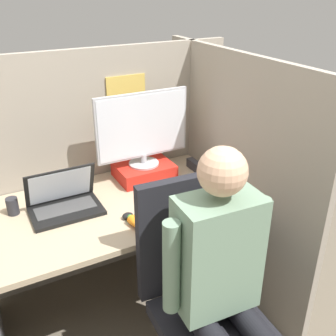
{
  "coord_description": "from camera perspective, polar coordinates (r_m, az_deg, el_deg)",
  "views": [
    {
      "loc": [
        -0.59,
        -1.37,
        1.83
      ],
      "look_at": [
        0.24,
        0.19,
        0.97
      ],
      "focal_mm": 42.0,
      "sensor_mm": 36.0,
      "label": 1
    }
  ],
  "objects": [
    {
      "name": "pen_cup",
      "position": [
        2.19,
        -21.64,
        -5.17
      ],
      "size": [
        0.06,
        0.06,
        0.09
      ],
      "color": "#28282D",
      "rests_on": "desk"
    },
    {
      "name": "monitor",
      "position": [
        2.31,
        -3.71,
        5.81
      ],
      "size": [
        0.57,
        0.18,
        0.44
      ],
      "color": "#B2B2B7",
      "rests_on": "paper_box"
    },
    {
      "name": "paper_box",
      "position": [
        2.41,
        -3.5,
        -0.38
      ],
      "size": [
        0.34,
        0.26,
        0.09
      ],
      "color": "red",
      "rests_on": "desk"
    },
    {
      "name": "laptop",
      "position": [
        2.13,
        -14.78,
        -4.92
      ],
      "size": [
        0.36,
        0.24,
        0.24
      ],
      "color": "black",
      "rests_on": "desk"
    },
    {
      "name": "desk",
      "position": [
        2.26,
        -7.84,
        -9.18
      ],
      "size": [
        1.42,
        0.78,
        0.72
      ],
      "color": "tan",
      "rests_on": "ground"
    },
    {
      "name": "carrot_toy",
      "position": [
        1.93,
        -4.57,
        -8.29
      ],
      "size": [
        0.05,
        0.15,
        0.05
      ],
      "color": "orange",
      "rests_on": "desk"
    },
    {
      "name": "office_chair",
      "position": [
        1.9,
        4.47,
        -17.55
      ],
      "size": [
        0.53,
        0.57,
        1.05
      ],
      "color": "black",
      "rests_on": "ground"
    },
    {
      "name": "cubicle_panel_right",
      "position": [
        2.4,
        9.15,
        -1.41
      ],
      "size": [
        0.04,
        1.43,
        1.49
      ],
      "color": "gray",
      "rests_on": "ground"
    },
    {
      "name": "person",
      "position": [
        1.66,
        8.11,
        -15.26
      ],
      "size": [
        0.48,
        0.43,
        1.29
      ],
      "color": "black",
      "rests_on": "ground"
    },
    {
      "name": "cubicle_panel_back",
      "position": [
        2.5,
        -11.48,
        -0.44
      ],
      "size": [
        1.92,
        0.05,
        1.49
      ],
      "color": "gray",
      "rests_on": "ground"
    },
    {
      "name": "mouse",
      "position": [
        2.02,
        -5.85,
        -6.93
      ],
      "size": [
        0.06,
        0.05,
        0.03
      ],
      "color": "black",
      "rests_on": "desk"
    },
    {
      "name": "stapler",
      "position": [
        2.51,
        4.0,
        0.29
      ],
      "size": [
        0.04,
        0.16,
        0.06
      ],
      "color": "#2D2D33",
      "rests_on": "desk"
    }
  ]
}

